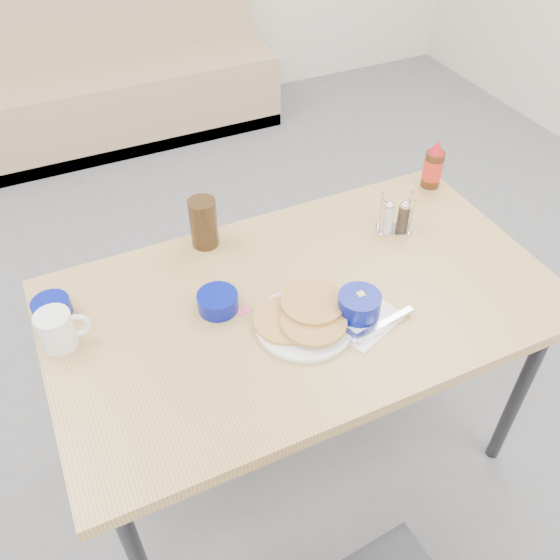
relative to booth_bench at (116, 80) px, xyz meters
name	(u,v)px	position (x,y,z in m)	size (l,w,h in m)	color
ground	(331,505)	(0.00, -2.78, -0.35)	(6.00, 6.00, 0.00)	slate
booth_bench	(116,80)	(0.00, 0.00, 0.00)	(1.90, 0.56, 1.22)	tan
dining_table	(304,313)	(0.00, -2.53, 0.35)	(1.40, 0.80, 0.76)	tan
pancake_plate	(305,319)	(-0.04, -2.62, 0.43)	(0.26, 0.26, 0.05)	white
coffee_mug	(58,329)	(-0.64, -2.42, 0.46)	(0.13, 0.09, 0.10)	white
grits_setting	(359,308)	(0.10, -2.66, 0.44)	(0.26, 0.24, 0.08)	white
creamer_bowl	(52,308)	(-0.64, -2.30, 0.43)	(0.10, 0.10, 0.05)	#05107C
butter_bowl	(218,302)	(-0.23, -2.47, 0.43)	(0.11, 0.11, 0.05)	#05107C
amber_tumbler	(204,223)	(-0.17, -2.19, 0.49)	(0.08, 0.08, 0.16)	#32200F
condiment_caddy	(395,219)	(0.39, -2.38, 0.45)	(0.12, 0.10, 0.13)	silver
syrup_bottle	(433,167)	(0.64, -2.22, 0.48)	(0.07, 0.07, 0.17)	#47230F
sugar_wrapper	(244,311)	(-0.17, -2.51, 0.41)	(0.04, 0.02, 0.00)	#F95374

